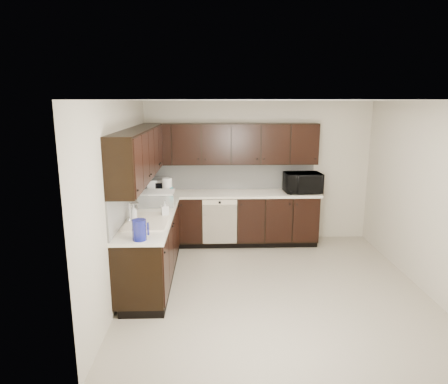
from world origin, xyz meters
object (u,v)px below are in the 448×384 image
object	(u,v)px
storage_bin	(156,199)
blue_pitcher	(139,230)
microwave	(303,183)
toaster_oven	(158,186)
sink	(147,226)

from	to	relation	value
storage_bin	blue_pitcher	bearing A→B (deg)	-89.32
microwave	storage_bin	xyz separation A→B (m)	(-2.42, -0.80, -0.07)
toaster_oven	storage_bin	bearing A→B (deg)	-99.20
microwave	toaster_oven	xyz separation A→B (m)	(-2.49, 0.02, -0.05)
toaster_oven	blue_pitcher	xyz separation A→B (m)	(0.09, -2.37, -0.00)
storage_bin	blue_pitcher	size ratio (longest dim) A/B	2.17
sink	blue_pitcher	xyz separation A→B (m)	(0.02, -0.69, 0.18)
sink	toaster_oven	xyz separation A→B (m)	(-0.07, 1.69, 0.18)
microwave	blue_pitcher	distance (m)	3.36
sink	blue_pitcher	size ratio (longest dim) A/B	3.40
toaster_oven	storage_bin	size ratio (longest dim) A/B	0.76
toaster_oven	blue_pitcher	distance (m)	2.38
toaster_oven	storage_bin	xyz separation A→B (m)	(0.07, -0.81, -0.02)
storage_bin	sink	bearing A→B (deg)	-90.29
storage_bin	blue_pitcher	world-z (taller)	blue_pitcher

